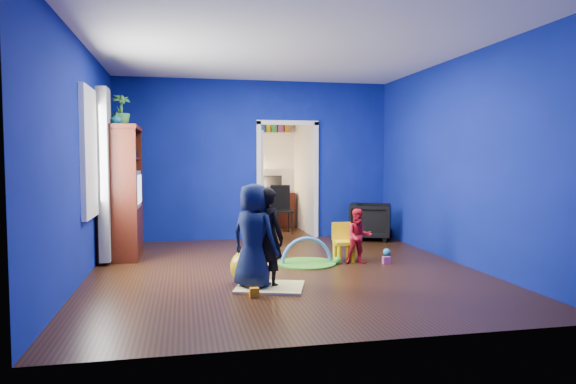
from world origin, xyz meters
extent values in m
cube|color=black|center=(0.00, 0.00, 0.00)|extent=(5.00, 5.50, 0.01)
cube|color=white|center=(0.00, 0.00, 2.90)|extent=(5.00, 5.50, 0.01)
cube|color=navy|center=(0.00, 2.75, 1.45)|extent=(5.00, 0.02, 2.90)
cube|color=navy|center=(0.00, -2.75, 1.45)|extent=(5.00, 0.02, 2.90)
cube|color=navy|center=(-2.50, 0.00, 1.45)|extent=(0.02, 5.50, 2.90)
cube|color=navy|center=(2.50, 0.00, 1.45)|extent=(0.02, 5.50, 2.90)
imported|color=black|center=(2.03, 2.20, 0.33)|extent=(0.95, 0.94, 0.67)
imported|color=black|center=(-0.35, -0.82, 0.57)|extent=(0.48, 0.50, 1.15)
imported|color=#0E1133|center=(-0.53, -0.87, 0.60)|extent=(0.69, 0.68, 1.20)
imported|color=#AD1E12|center=(1.10, 0.20, 0.39)|extent=(0.40, 0.32, 0.77)
imported|color=#0D586C|center=(-2.22, 1.09, 2.05)|extent=(0.18, 0.18, 0.17)
imported|color=#39832F|center=(-2.22, 1.61, 2.21)|extent=(0.37, 0.37, 0.50)
cube|color=#41170A|center=(-2.22, 1.39, 0.98)|extent=(0.58, 1.14, 1.96)
cube|color=silver|center=(-2.18, 1.39, 1.02)|extent=(0.46, 0.70, 0.54)
cube|color=#F2E07A|center=(-0.35, -0.92, 0.01)|extent=(0.89, 0.79, 0.03)
sphere|color=yellow|center=(-0.58, -0.62, 0.20)|extent=(0.40, 0.40, 0.40)
cube|color=yellow|center=(0.95, 0.40, 0.25)|extent=(0.30, 0.30, 0.50)
cylinder|color=green|center=(0.38, 0.32, 0.01)|extent=(0.82, 0.82, 0.02)
torus|color=#3F8CD8|center=(0.38, 0.32, 0.02)|extent=(0.74, 0.06, 0.74)
cube|color=white|center=(-2.48, 0.35, 1.55)|extent=(0.03, 0.95, 1.55)
cube|color=slate|center=(-2.37, 0.90, 1.25)|extent=(0.14, 0.42, 2.40)
cube|color=white|center=(0.60, 2.75, 1.05)|extent=(1.16, 0.10, 2.10)
cube|color=#3D140A|center=(0.60, 4.26, 0.38)|extent=(0.88, 0.44, 0.75)
cube|color=black|center=(0.60, 4.38, 0.95)|extent=(0.40, 0.05, 0.32)
sphere|color=#FFD88C|center=(0.32, 4.32, 0.93)|extent=(0.14, 0.14, 0.14)
cube|color=black|center=(0.60, 3.30, 0.46)|extent=(0.40, 0.40, 0.92)
cube|color=white|center=(0.60, 4.37, 2.02)|extent=(0.88, 0.24, 0.04)
sphere|color=#279CDE|center=(1.74, 0.71, 0.06)|extent=(0.11, 0.11, 0.11)
cube|color=orange|center=(-0.57, -1.25, 0.05)|extent=(0.10, 0.08, 0.10)
sphere|color=green|center=(0.80, 0.22, 0.06)|extent=(0.11, 0.11, 0.11)
cube|color=#B8458E|center=(1.49, 0.12, 0.05)|extent=(0.10, 0.08, 0.10)
camera|label=1|loc=(-1.30, -6.59, 1.47)|focal=32.00mm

